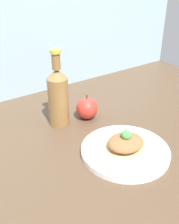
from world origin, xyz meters
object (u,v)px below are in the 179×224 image
object	(u,v)px
cider_bottle	(58,96)
plate	(125,150)
plated_food	(126,143)
apple	(87,108)

from	to	relation	value
cider_bottle	plate	bearing A→B (deg)	-74.64
plated_food	cider_bottle	distance (cm)	31.28
plate	apple	bearing A→B (deg)	83.13
plate	plated_food	world-z (taller)	plated_food
plate	plated_food	bearing A→B (deg)	0.00
plate	plated_food	xyz separation A→B (cm)	(0.00, 0.00, 2.68)
plated_food	plate	bearing A→B (deg)	0.00
cider_bottle	apple	distance (cm)	13.76
plate	plated_food	distance (cm)	2.68
apple	cider_bottle	bearing A→B (deg)	166.62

